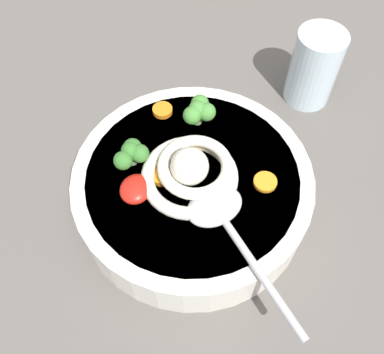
# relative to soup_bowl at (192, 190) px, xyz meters

# --- Properties ---
(table_slab) EXTENTS (1.20, 1.20, 0.04)m
(table_slab) POSITION_rel_soup_bowl_xyz_m (0.00, 0.03, -0.05)
(table_slab) COLOR #5B5651
(table_slab) RESTS_ON ground
(soup_bowl) EXTENTS (0.26, 0.26, 0.06)m
(soup_bowl) POSITION_rel_soup_bowl_xyz_m (0.00, 0.00, 0.00)
(soup_bowl) COLOR silver
(soup_bowl) RESTS_ON table_slab
(noodle_pile) EXTENTS (0.11, 0.11, 0.05)m
(noodle_pile) POSITION_rel_soup_bowl_xyz_m (-0.00, 0.00, 0.04)
(noodle_pile) COLOR silver
(noodle_pile) RESTS_ON soup_bowl
(soup_spoon) EXTENTS (0.15, 0.15, 0.02)m
(soup_spoon) POSITION_rel_soup_bowl_xyz_m (-0.04, -0.04, 0.04)
(soup_spoon) COLOR #B7B7BC
(soup_spoon) RESTS_ON soup_bowl
(chili_sauce_dollop) EXTENTS (0.04, 0.03, 0.02)m
(chili_sauce_dollop) POSITION_rel_soup_bowl_xyz_m (-0.03, 0.05, 0.04)
(chili_sauce_dollop) COLOR red
(chili_sauce_dollop) RESTS_ON soup_bowl
(broccoli_floret_right) EXTENTS (0.04, 0.03, 0.03)m
(broccoli_floret_right) POSITION_rel_soup_bowl_xyz_m (-0.00, 0.07, 0.05)
(broccoli_floret_right) COLOR #7A9E60
(broccoli_floret_right) RESTS_ON soup_bowl
(broccoli_floret_far) EXTENTS (0.04, 0.04, 0.03)m
(broccoli_floret_far) POSITION_rel_soup_bowl_xyz_m (0.08, 0.01, 0.05)
(broccoli_floret_far) COLOR #7A9E60
(broccoli_floret_far) RESTS_ON soup_bowl
(carrot_slice_extra_a) EXTENTS (0.02, 0.02, 0.01)m
(carrot_slice_extra_a) POSITION_rel_soup_bowl_xyz_m (0.08, 0.06, 0.03)
(carrot_slice_extra_a) COLOR orange
(carrot_slice_extra_a) RESTS_ON soup_bowl
(carrot_slice_front) EXTENTS (0.03, 0.03, 0.00)m
(carrot_slice_front) POSITION_rel_soup_bowl_xyz_m (0.03, 0.01, 0.03)
(carrot_slice_front) COLOR orange
(carrot_slice_front) RESTS_ON soup_bowl
(carrot_slice_left) EXTENTS (0.03, 0.03, 0.01)m
(carrot_slice_left) POSITION_rel_soup_bowl_xyz_m (-0.01, 0.03, 0.03)
(carrot_slice_left) COLOR orange
(carrot_slice_left) RESTS_ON soup_bowl
(carrot_slice_extra_b) EXTENTS (0.03, 0.03, 0.00)m
(carrot_slice_extra_b) POSITION_rel_soup_bowl_xyz_m (0.01, -0.08, 0.03)
(carrot_slice_extra_b) COLOR orange
(carrot_slice_extra_b) RESTS_ON soup_bowl
(drinking_glass) EXTENTS (0.06, 0.06, 0.10)m
(drinking_glass) POSITION_rel_soup_bowl_xyz_m (0.21, -0.11, 0.02)
(drinking_glass) COLOR silver
(drinking_glass) RESTS_ON table_slab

